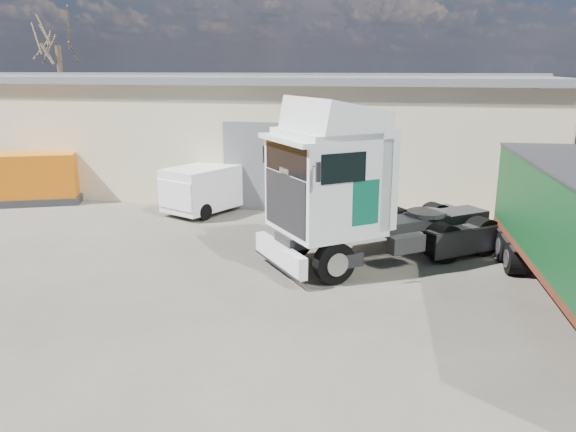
% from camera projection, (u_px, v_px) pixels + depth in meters
% --- Properties ---
extents(ground, '(120.00, 120.00, 0.00)m').
position_uv_depth(ground, '(247.00, 318.00, 13.12)').
color(ground, '#292621').
rests_on(ground, ground).
extents(warehouse, '(30.60, 12.60, 5.42)m').
position_uv_depth(warehouse, '(226.00, 128.00, 28.81)').
color(warehouse, '#BAB08F').
rests_on(warehouse, ground).
extents(bare_tree, '(4.00, 4.00, 9.60)m').
position_uv_depth(bare_tree, '(56.00, 29.00, 33.84)').
color(bare_tree, '#382B21').
rests_on(bare_tree, ground).
extents(tractor_unit, '(7.33, 6.69, 4.92)m').
position_uv_depth(tractor_unit, '(354.00, 195.00, 16.34)').
color(tractor_unit, black).
rests_on(tractor_unit, ground).
extents(panel_van, '(3.53, 4.93, 1.87)m').
position_uv_depth(panel_van, '(213.00, 187.00, 22.89)').
color(panel_van, black).
rests_on(panel_van, ground).
extents(orange_skip, '(4.02, 3.37, 2.15)m').
position_uv_depth(orange_skip, '(39.00, 181.00, 24.28)').
color(orange_skip, '#2D2D30').
rests_on(orange_skip, ground).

